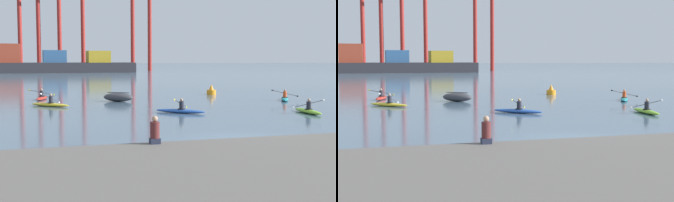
% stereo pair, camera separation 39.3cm
% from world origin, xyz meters
% --- Properties ---
extents(ground_plane, '(800.00, 800.00, 0.00)m').
position_xyz_m(ground_plane, '(0.00, 0.00, 0.00)').
color(ground_plane, slate).
extents(container_barge, '(41.18, 9.36, 7.32)m').
position_xyz_m(container_barge, '(-2.07, 108.07, 2.24)').
color(container_barge, '#28282D').
rests_on(container_barge, ground).
extents(gantry_crane_west_mid, '(6.30, 18.23, 36.06)m').
position_xyz_m(gantry_crane_west_mid, '(-7.54, 122.88, 18.33)').
color(gantry_crane_west_mid, maroon).
rests_on(gantry_crane_west_mid, ground).
extents(gantry_crane_east_mid, '(7.86, 20.81, 35.85)m').
position_xyz_m(gantry_crane_east_mid, '(4.08, 120.88, 18.48)').
color(gantry_crane_east_mid, maroon).
rests_on(gantry_crane_east_mid, ground).
extents(gantry_crane_east, '(6.44, 18.50, 39.59)m').
position_xyz_m(gantry_crane_east, '(24.66, 120.57, 18.50)').
color(gantry_crane_east, maroon).
rests_on(gantry_crane_east, ground).
extents(capsized_dinghy, '(2.73, 2.45, 0.76)m').
position_xyz_m(capsized_dinghy, '(-1.56, 20.05, 0.35)').
color(capsized_dinghy, '#38383D').
rests_on(capsized_dinghy, ground).
extents(channel_buoy, '(0.90, 0.90, 1.00)m').
position_xyz_m(channel_buoy, '(8.63, 25.06, 0.36)').
color(channel_buoy, orange).
rests_on(channel_buoy, ground).
extents(kayak_yellow, '(2.89, 2.76, 1.08)m').
position_xyz_m(kayak_yellow, '(-7.11, 17.44, 0.17)').
color(kayak_yellow, yellow).
rests_on(kayak_yellow, ground).
extents(kayak_lime, '(2.24, 3.44, 0.95)m').
position_xyz_m(kayak_lime, '(8.50, 8.23, 0.17)').
color(kayak_lime, '#7ABC2D').
rests_on(kayak_lime, ground).
extents(kayak_red, '(2.20, 3.44, 0.95)m').
position_xyz_m(kayak_red, '(-7.48, 23.81, 0.17)').
color(kayak_red, red).
rests_on(kayak_red, ground).
extents(kayak_teal, '(2.21, 3.25, 0.95)m').
position_xyz_m(kayak_teal, '(12.03, 17.06, 0.17)').
color(kayak_teal, teal).
rests_on(kayak_teal, ground).
extents(kayak_blue, '(2.97, 2.68, 1.02)m').
position_xyz_m(kayak_blue, '(0.69, 10.67, 0.17)').
color(kayak_blue, '#2856B2').
rests_on(kayak_blue, ground).
extents(seated_onlooker, '(0.32, 0.30, 0.90)m').
position_xyz_m(seated_onlooker, '(-4.87, -3.66, 1.16)').
color(seated_onlooker, '#23283D').
rests_on(seated_onlooker, stone_quay).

